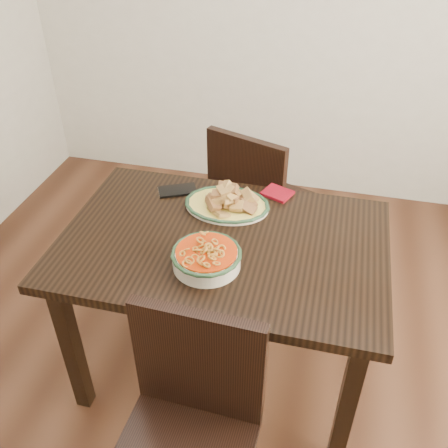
% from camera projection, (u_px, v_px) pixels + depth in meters
% --- Properties ---
extents(floor, '(3.50, 3.50, 0.00)m').
position_uv_depth(floor, '(235.00, 383.00, 2.27)').
color(floor, '#391F12').
rests_on(floor, ground).
extents(dining_table, '(1.24, 0.83, 0.75)m').
position_uv_depth(dining_table, '(223.00, 258.00, 1.96)').
color(dining_table, black).
rests_on(dining_table, ground).
extents(chair_far, '(0.54, 0.54, 0.89)m').
position_uv_depth(chair_far, '(255.00, 198.00, 2.59)').
color(chair_far, black).
rests_on(chair_far, ground).
extents(chair_near, '(0.44, 0.44, 0.89)m').
position_uv_depth(chair_near, '(189.00, 424.00, 1.56)').
color(chair_near, black).
rests_on(chair_near, ground).
extents(fish_plate, '(0.35, 0.27, 0.11)m').
position_uv_depth(fish_plate, '(227.00, 198.00, 2.05)').
color(fish_plate, beige).
rests_on(fish_plate, dining_table).
extents(noodle_bowl, '(0.25, 0.25, 0.08)m').
position_uv_depth(noodle_bowl, '(207.00, 256.00, 1.76)').
color(noodle_bowl, beige).
rests_on(noodle_bowl, dining_table).
extents(smartphone, '(0.18, 0.15, 0.01)m').
position_uv_depth(smartphone, '(177.00, 190.00, 2.17)').
color(smartphone, black).
rests_on(smartphone, dining_table).
extents(napkin, '(0.15, 0.14, 0.01)m').
position_uv_depth(napkin, '(277.00, 193.00, 2.15)').
color(napkin, maroon).
rests_on(napkin, dining_table).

